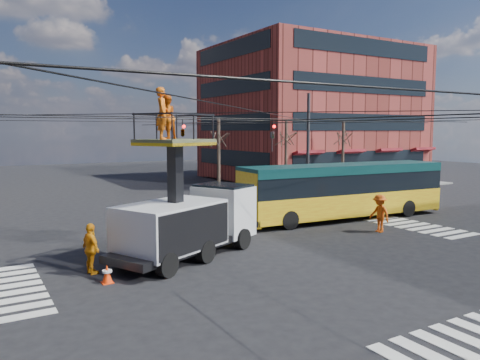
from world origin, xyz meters
name	(u,v)px	position (x,y,z in m)	size (l,w,h in m)	color
ground	(263,251)	(0.00, 0.00, 0.00)	(120.00, 120.00, 0.00)	black
sidewalk_ne	(321,180)	(21.00, 21.00, 0.06)	(18.00, 18.00, 0.12)	slate
crosswalks	(263,250)	(0.00, 0.00, 0.01)	(22.40, 22.40, 0.02)	silver
building_ne	(311,114)	(21.98, 23.98, 7.00)	(20.06, 16.06, 14.00)	maroon
overhead_network	(257,151)	(-0.07, 0.40, 4.29)	(24.24, 24.24, 8.00)	#2D2D30
tree_a	(219,138)	(5.00, 13.50, 4.63)	(2.00, 2.00, 6.00)	#382B21
tree_b	(286,137)	(11.00, 13.50, 4.63)	(2.00, 2.00, 6.00)	#382B21
tree_c	(343,137)	(17.00, 13.50, 4.63)	(2.00, 2.00, 6.00)	#382B21
utility_truck	(189,205)	(-3.09, 0.81, 2.12)	(7.30, 5.12, 6.71)	black
city_bus	(344,189)	(8.16, 3.82, 1.73)	(13.10, 3.47, 3.20)	orange
traffic_cone	(107,274)	(-6.91, -0.91, 0.32)	(0.36, 0.36, 0.64)	#FF380A
worker_ground	(91,249)	(-7.13, 0.38, 0.93)	(1.09, 0.45, 1.85)	orange
flagger	(380,213)	(7.15, 0.13, 0.96)	(1.25, 0.72, 1.93)	#FF5B10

